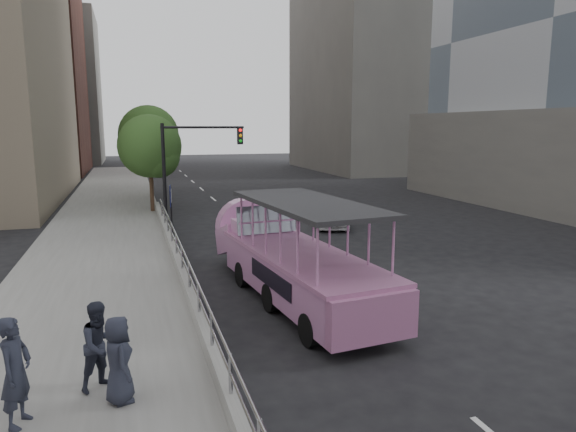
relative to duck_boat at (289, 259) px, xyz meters
name	(u,v)px	position (x,y,z in m)	size (l,w,h in m)	color
ground	(297,299)	(0.13, -0.37, -1.13)	(160.00, 160.00, 0.00)	black
sidewalk	(105,237)	(-5.62, 9.63, -0.98)	(5.50, 80.00, 0.30)	gray
kerb_wall	(183,274)	(-2.99, 1.63, -0.65)	(0.24, 30.00, 0.36)	#ADAEA8
guardrail	(182,253)	(-2.99, 1.63, 0.01)	(0.07, 22.00, 0.71)	#A7A7AC
duck_boat	(289,259)	(0.00, 0.00, 0.00)	(3.19, 9.37, 3.05)	black
car	(332,213)	(5.40, 9.83, -0.43)	(1.65, 4.10, 1.40)	silver
pedestrian_near	(16,372)	(-6.31, -5.67, 0.08)	(0.66, 0.44, 1.82)	#262937
pedestrian_mid	(101,345)	(-5.08, -4.81, -0.01)	(0.80, 0.62, 1.65)	#262937
pedestrian_far	(118,360)	(-4.76, -5.41, -0.06)	(0.76, 0.49, 1.55)	#262937
parking_sign	(171,209)	(-2.86, 7.07, 0.56)	(0.11, 0.60, 2.69)	black
traffic_signal	(188,157)	(-1.57, 12.13, 2.37)	(4.20, 0.32, 5.20)	black
street_tree_near	(152,149)	(-3.17, 15.56, 2.69)	(3.52, 3.52, 5.72)	#3C281B
street_tree_far	(150,138)	(-2.97, 21.56, 3.17)	(3.97, 3.97, 6.45)	#3C281B
midrise_stone_a	(397,31)	(26.13, 41.63, 14.87)	(20.00, 20.00, 32.00)	slate
midrise_stone_b	(36,89)	(-15.87, 63.63, 8.87)	(16.00, 14.00, 20.00)	slate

